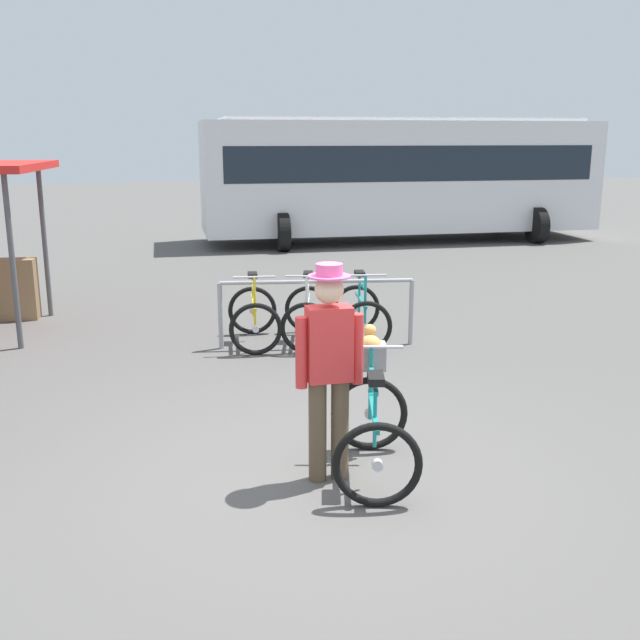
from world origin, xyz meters
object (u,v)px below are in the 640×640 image
(person_with_featured_bike, at_px, (329,364))
(racked_bike_teal, at_px, (361,314))
(racked_bike_yellow, at_px, (254,317))
(bus_distant, at_px, (400,172))
(racked_bike_white, at_px, (308,315))
(featured_bicycle, at_px, (372,413))

(person_with_featured_bike, bearing_deg, racked_bike_teal, 73.45)
(racked_bike_yellow, distance_m, person_with_featured_bike, 4.08)
(bus_distant, bearing_deg, racked_bike_white, -112.49)
(racked_bike_teal, xyz_separation_m, bus_distant, (3.18, 9.43, 1.37))
(racked_bike_white, xyz_separation_m, racked_bike_teal, (0.70, -0.06, 0.00))
(racked_bike_yellow, bearing_deg, bus_distant, 63.81)
(featured_bicycle, distance_m, bus_distant, 13.86)
(racked_bike_white, bearing_deg, bus_distant, 67.51)
(racked_bike_yellow, distance_m, featured_bicycle, 3.97)
(racked_bike_white, xyz_separation_m, featured_bicycle, (-0.09, -3.86, 0.12))
(featured_bicycle, distance_m, person_with_featured_bike, 0.61)
(racked_bike_teal, bearing_deg, bus_distant, 71.36)
(racked_bike_yellow, bearing_deg, racked_bike_white, -5.10)
(person_with_featured_bike, bearing_deg, racked_bike_yellow, 93.33)
(racked_bike_teal, relative_size, person_with_featured_bike, 0.66)
(racked_bike_yellow, distance_m, bus_distant, 10.46)
(racked_bike_white, xyz_separation_m, person_with_featured_bike, (-0.46, -3.97, 0.58))
(racked_bike_teal, distance_m, person_with_featured_bike, 4.11)
(racked_bike_teal, xyz_separation_m, featured_bicycle, (-0.78, -3.79, 0.12))
(racked_bike_yellow, bearing_deg, racked_bike_teal, -5.10)
(racked_bike_teal, xyz_separation_m, person_with_featured_bike, (-1.16, -3.90, 0.58))
(bus_distant, bearing_deg, racked_bike_teal, -108.64)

